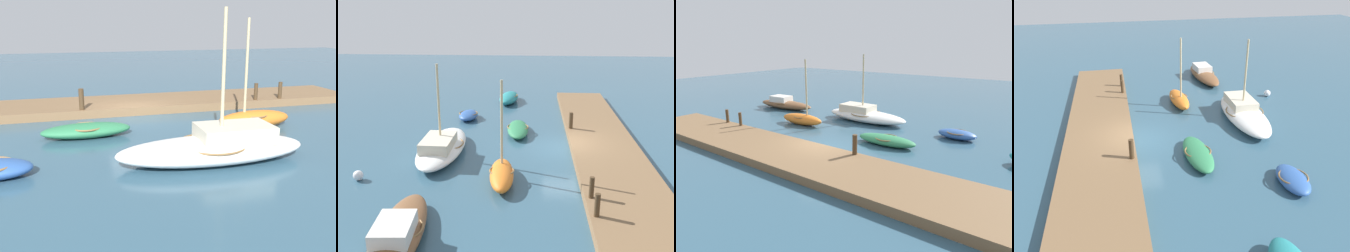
# 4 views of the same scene
# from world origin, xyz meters

# --- Properties ---
(ground_plane) EXTENTS (84.00, 84.00, 0.00)m
(ground_plane) POSITION_xyz_m (0.00, 0.00, 0.00)
(ground_plane) COLOR #33566B
(dock_platform) EXTENTS (26.12, 3.77, 0.43)m
(dock_platform) POSITION_xyz_m (0.00, -2.16, 0.21)
(dock_platform) COLOR brown
(dock_platform) RESTS_ON ground_plane
(sailboat_white) EXTENTS (6.73, 2.47, 5.11)m
(sailboat_white) POSITION_xyz_m (-1.49, 6.92, 0.51)
(sailboat_white) COLOR white
(sailboat_white) RESTS_ON ground_plane
(rowboat_green) EXTENTS (3.72, 1.45, 0.59)m
(rowboat_green) POSITION_xyz_m (2.58, 2.86, 0.30)
(rowboat_green) COLOR #2D7A4C
(rowboat_green) RESTS_ON ground_plane
(motorboat_brown) EXTENTS (5.91, 2.07, 1.14)m
(motorboat_brown) POSITION_xyz_m (-10.02, 6.57, 0.44)
(motorboat_brown) COLOR brown
(motorboat_brown) RESTS_ON ground_plane
(rowboat_orange) EXTENTS (3.60, 1.33, 4.81)m
(rowboat_orange) POSITION_xyz_m (-4.79, 3.34, 0.44)
(rowboat_orange) COLOR orange
(rowboat_orange) RESTS_ON ground_plane
(dinghy_blue) EXTENTS (2.46, 1.41, 0.58)m
(dinghy_blue) POSITION_xyz_m (5.67, 6.56, 0.30)
(dinghy_blue) COLOR #2D569E
(dinghy_blue) RESTS_ON ground_plane
(mooring_post_west) EXTENTS (0.21, 0.21, 0.93)m
(mooring_post_west) POSITION_xyz_m (-8.39, -0.52, 0.89)
(mooring_post_west) COLOR #47331E
(mooring_post_west) RESTS_ON dock_platform
(mooring_post_mid_west) EXTENTS (0.21, 0.21, 0.92)m
(mooring_post_mid_west) POSITION_xyz_m (-6.89, -0.52, 0.89)
(mooring_post_mid_west) COLOR #47331E
(mooring_post_mid_west) RESTS_ON dock_platform
(mooring_post_mid_east) EXTENTS (0.25, 0.25, 1.04)m
(mooring_post_mid_east) POSITION_xyz_m (2.55, -0.52, 0.95)
(mooring_post_mid_east) COLOR #47331E
(mooring_post_mid_east) RESTS_ON dock_platform
(marker_buoy) EXTENTS (0.49, 0.49, 0.49)m
(marker_buoy) POSITION_xyz_m (-5.00, 10.19, 0.24)
(marker_buoy) COLOR silver
(marker_buoy) RESTS_ON ground_plane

